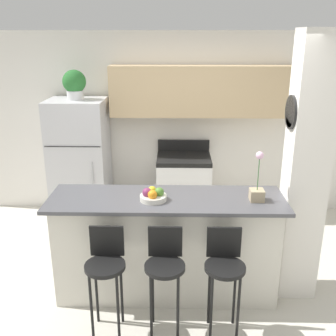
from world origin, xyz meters
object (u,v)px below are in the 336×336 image
at_px(bar_stool_mid, 165,267).
at_px(fruit_bowl, 153,195).
at_px(bar_stool_left, 106,266).
at_px(refrigerator, 80,161).
at_px(orchid_vase, 257,189).
at_px(trash_bin, 123,213).
at_px(bar_stool_right, 224,268).
at_px(potted_plant_on_fridge, 74,84).
at_px(stove_range, 183,187).

xyz_separation_m(bar_stool_mid, fruit_bowl, (-0.12, 0.47, 0.45)).
relative_size(bar_stool_left, bar_stool_mid, 1.00).
relative_size(refrigerator, bar_stool_left, 1.78).
xyz_separation_m(refrigerator, bar_stool_mid, (1.22, -2.22, -0.22)).
bearing_deg(orchid_vase, fruit_bowl, -178.92).
relative_size(refrigerator, trash_bin, 4.46).
bearing_deg(fruit_bowl, trash_bin, 108.57).
height_order(fruit_bowl, trash_bin, fruit_bowl).
bearing_deg(fruit_bowl, refrigerator, 122.20).
bearing_deg(bar_stool_right, orchid_vase, 55.87).
bearing_deg(trash_bin, fruit_bowl, -71.43).
bearing_deg(refrigerator, fruit_bowl, -57.80).
distance_m(potted_plant_on_fridge, orchid_vase, 2.79).
bearing_deg(stove_range, orchid_vase, -70.22).
xyz_separation_m(stove_range, fruit_bowl, (-0.32, -1.80, 0.62)).
bearing_deg(fruit_bowl, orchid_vase, 1.08).
distance_m(bar_stool_left, orchid_vase, 1.52).
distance_m(refrigerator, bar_stool_right, 2.82).
bearing_deg(bar_stool_right, stove_range, 97.67).
distance_m(bar_stool_left, bar_stool_mid, 0.50).
bearing_deg(stove_range, potted_plant_on_fridge, -178.22).
bearing_deg(potted_plant_on_fridge, orchid_vase, -40.07).
relative_size(bar_stool_left, potted_plant_on_fridge, 2.52).
xyz_separation_m(stove_range, potted_plant_on_fridge, (-1.42, -0.04, 1.43)).
bearing_deg(bar_stool_right, bar_stool_left, 180.00).
xyz_separation_m(refrigerator, stove_range, (1.42, 0.04, -0.39)).
xyz_separation_m(potted_plant_on_fridge, fruit_bowl, (1.10, -1.75, -0.81)).
bearing_deg(refrigerator, bar_stool_left, -72.00).
bearing_deg(orchid_vase, bar_stool_left, -159.80).
distance_m(refrigerator, potted_plant_on_fridge, 1.05).
bearing_deg(stove_range, trash_bin, -161.00).
relative_size(fruit_bowl, trash_bin, 0.65).
relative_size(refrigerator, potted_plant_on_fridge, 4.48).
xyz_separation_m(bar_stool_left, bar_stool_right, (1.00, 0.00, 0.00)).
xyz_separation_m(fruit_bowl, trash_bin, (-0.51, 1.51, -0.89)).
height_order(bar_stool_left, potted_plant_on_fridge, potted_plant_on_fridge).
xyz_separation_m(bar_stool_right, trash_bin, (-1.13, 1.98, -0.44)).
bearing_deg(fruit_bowl, bar_stool_left, -128.71).
height_order(bar_stool_mid, orchid_vase, orchid_vase).
xyz_separation_m(bar_stool_left, potted_plant_on_fridge, (-0.72, 2.22, 1.26)).
height_order(bar_stool_right, trash_bin, bar_stool_right).
relative_size(bar_stool_right, fruit_bowl, 3.83).
relative_size(stove_range, orchid_vase, 2.27).
relative_size(bar_stool_left, fruit_bowl, 3.83).
bearing_deg(bar_stool_mid, potted_plant_on_fridge, 118.83).
relative_size(refrigerator, bar_stool_mid, 1.78).
bearing_deg(orchid_vase, bar_stool_mid, -149.51).
bearing_deg(potted_plant_on_fridge, fruit_bowl, -57.80).
bearing_deg(trash_bin, bar_stool_left, -86.32).
distance_m(bar_stool_left, fruit_bowl, 0.76).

